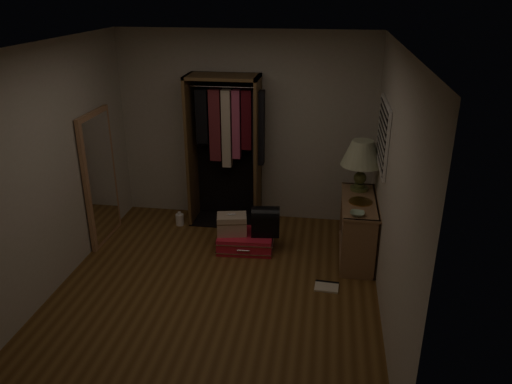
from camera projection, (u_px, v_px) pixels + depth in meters
The scene contains 13 objects.
ground at pixel (216, 290), 5.48m from camera, with size 4.00×4.00×0.00m, color brown.
room_walls at pixel (220, 160), 4.94m from camera, with size 3.52×4.02×2.60m.
console_bookshelf at pixel (357, 226), 6.08m from camera, with size 0.42×1.12×0.75m.
open_wardrobe at pixel (227, 138), 6.66m from camera, with size 1.02×0.50×2.05m.
floor_mirror at pixel (100, 178), 6.30m from camera, with size 0.06×0.80×1.70m.
pink_suitcase at pixel (246, 241), 6.32m from camera, with size 0.73×0.55×0.21m.
train_case at pixel (232, 224), 6.23m from camera, with size 0.41×0.32×0.27m.
black_bag at pixel (266, 220), 6.19m from camera, with size 0.37×0.26×0.38m.
table_lamp at pixel (362, 154), 6.02m from camera, with size 0.54×0.54×0.64m.
brass_tray at pixel (360, 202), 5.84m from camera, with size 0.34×0.34×0.02m.
ceramic_bowl at pixel (357, 214), 5.51m from camera, with size 0.16×0.16×0.04m, color #9CBA9B.
white_jug at pixel (180, 219), 6.95m from camera, with size 0.14×0.14×0.20m.
floor_book at pixel (327, 286), 5.54m from camera, with size 0.27×0.22×0.02m.
Camera 1 is at (1.12, -4.53, 3.11)m, focal length 35.00 mm.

